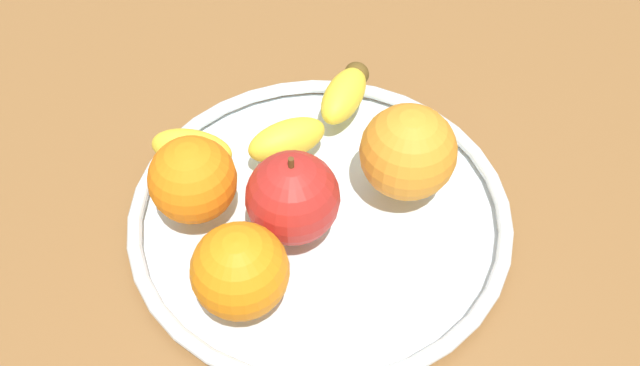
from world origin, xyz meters
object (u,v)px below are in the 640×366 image
object	(u,v)px
apple	(293,198)
orange_back_right	(240,271)
fruit_bowl	(320,214)
banana	(278,125)
orange_center	(408,152)
orange_front_left	(193,180)

from	to	relation	value
apple	orange_back_right	size ratio (longest dim) A/B	1.15
fruit_bowl	banana	distance (cm)	8.76
orange_center	orange_front_left	distance (cm)	16.94
banana	apple	world-z (taller)	apple
apple	orange_center	distance (cm)	10.01
apple	orange_front_left	distance (cm)	7.99
apple	orange_back_right	bearing A→B (deg)	-144.09
fruit_bowl	orange_back_right	bearing A→B (deg)	-148.93
orange_center	orange_front_left	bearing A→B (deg)	163.09
apple	orange_back_right	world-z (taller)	apple
banana	orange_center	distance (cm)	11.92
banana	orange_back_right	bearing A→B (deg)	-123.95
orange_center	orange_front_left	world-z (taller)	orange_center
orange_back_right	orange_front_left	xyz separation A→B (cm)	(-0.25, 9.35, -0.05)
orange_back_right	apple	bearing A→B (deg)	35.91
banana	orange_front_left	distance (cm)	10.04
apple	orange_center	world-z (taller)	apple
banana	orange_center	xyz separation A→B (cm)	(7.28, -9.16, 2.23)
orange_front_left	orange_back_right	bearing A→B (deg)	-88.45
orange_center	orange_back_right	bearing A→B (deg)	-164.50
banana	apple	bearing A→B (deg)	-107.77
orange_center	orange_front_left	xyz separation A→B (cm)	(-16.20, 4.92, -0.43)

